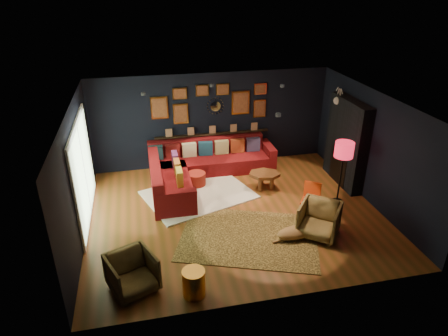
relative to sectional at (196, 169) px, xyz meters
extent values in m
plane|color=brown|center=(0.61, -1.81, -0.32)|extent=(6.50, 6.50, 0.00)
plane|color=black|center=(0.61, 0.94, 0.98)|extent=(6.50, 0.00, 6.50)
plane|color=black|center=(0.61, -4.56, 0.98)|extent=(6.50, 0.00, 6.50)
plane|color=black|center=(-2.64, -1.81, 0.98)|extent=(0.00, 5.50, 5.50)
plane|color=black|center=(3.86, -1.81, 0.98)|extent=(0.00, 5.50, 5.50)
plane|color=silver|center=(0.61, -1.81, 2.28)|extent=(6.50, 6.50, 0.00)
cube|color=maroon|center=(0.41, 0.44, -0.11)|extent=(3.20, 0.95, 0.42)
cube|color=maroon|center=(0.41, 0.80, 0.31)|extent=(3.20, 0.24, 0.46)
cube|color=maroon|center=(2.11, 0.44, 0.00)|extent=(0.22, 0.95, 0.64)
cube|color=maroon|center=(-0.71, -0.66, -0.11)|extent=(0.95, 2.20, 0.42)
cube|color=maroon|center=(-1.07, -0.66, 0.31)|extent=(0.24, 2.20, 0.46)
cube|color=maroon|center=(-0.71, -1.66, 0.00)|extent=(0.95, 0.22, 0.64)
cube|color=#264E5A|center=(-0.99, 0.59, 0.30)|extent=(0.38, 0.14, 0.38)
cube|color=maroon|center=(-0.54, 0.59, 0.30)|extent=(0.38, 0.14, 0.38)
cube|color=beige|center=(-0.09, 0.59, 0.30)|extent=(0.38, 0.14, 0.38)
cube|color=navy|center=(0.36, 0.59, 0.30)|extent=(0.38, 0.14, 0.38)
cube|color=tan|center=(0.81, 0.59, 0.30)|extent=(0.38, 0.14, 0.38)
cube|color=maroon|center=(1.26, 0.59, 0.30)|extent=(0.38, 0.14, 0.38)
cube|color=#383355|center=(1.71, 0.59, 0.30)|extent=(0.38, 0.14, 0.38)
cube|color=#5D295F|center=(-0.53, 0.04, 0.30)|extent=(0.14, 0.38, 0.38)
cube|color=#A25A22|center=(-0.53, -0.46, 0.30)|extent=(0.14, 0.38, 0.38)
cube|color=gold|center=(-0.53, -0.96, 0.30)|extent=(0.14, 0.38, 0.38)
cube|color=black|center=(0.61, 0.87, 0.60)|extent=(3.20, 0.12, 0.04)
cube|color=gold|center=(-0.79, 0.91, 1.43)|extent=(0.45, 0.03, 0.60)
cube|color=#99562D|center=(-0.79, 0.89, 1.43)|extent=(0.38, 0.01, 0.51)
cube|color=gold|center=(-0.24, 0.91, 1.23)|extent=(0.40, 0.03, 0.55)
cube|color=#99562D|center=(-0.24, 0.89, 1.23)|extent=(0.34, 0.01, 0.47)
cube|color=gold|center=(-0.24, 0.91, 1.78)|extent=(0.38, 0.03, 0.30)
cube|color=#99562D|center=(-0.24, 0.89, 1.78)|extent=(0.32, 0.01, 0.25)
cube|color=gold|center=(1.41, 0.91, 1.43)|extent=(0.50, 0.03, 0.65)
cube|color=#99562D|center=(1.41, 0.89, 1.43)|extent=(0.42, 0.01, 0.55)
cube|color=gold|center=(1.96, 0.91, 1.23)|extent=(0.35, 0.03, 0.50)
cube|color=#99562D|center=(1.96, 0.89, 1.23)|extent=(0.30, 0.01, 0.42)
cube|color=gold|center=(1.96, 0.91, 1.78)|extent=(0.35, 0.03, 0.30)
cube|color=#99562D|center=(1.96, 0.89, 1.78)|extent=(0.30, 0.01, 0.25)
cube|color=gold|center=(0.36, 0.91, 1.83)|extent=(0.35, 0.03, 0.30)
cube|color=#99562D|center=(0.36, 0.89, 1.83)|extent=(0.30, 0.01, 0.25)
cube|color=gold|center=(0.91, 0.91, 1.83)|extent=(0.35, 0.03, 0.30)
cube|color=#99562D|center=(0.91, 0.89, 1.83)|extent=(0.30, 0.01, 0.25)
cylinder|color=silver|center=(0.71, 0.91, 1.38)|extent=(0.28, 0.03, 0.28)
cone|color=gold|center=(0.93, 0.91, 1.38)|extent=(0.03, 0.16, 0.03)
cone|color=gold|center=(0.92, 0.91, 1.46)|extent=(0.04, 0.16, 0.04)
cone|color=gold|center=(0.87, 0.91, 1.53)|extent=(0.04, 0.16, 0.04)
cone|color=gold|center=(0.80, 0.91, 1.58)|extent=(0.04, 0.16, 0.04)
cone|color=gold|center=(0.71, 0.91, 1.60)|extent=(0.03, 0.16, 0.03)
cone|color=gold|center=(0.63, 0.91, 1.58)|extent=(0.04, 0.16, 0.04)
cone|color=gold|center=(0.56, 0.91, 1.53)|extent=(0.04, 0.16, 0.04)
cone|color=gold|center=(0.51, 0.91, 1.46)|extent=(0.04, 0.16, 0.04)
cone|color=gold|center=(0.49, 0.91, 1.38)|extent=(0.03, 0.16, 0.03)
cone|color=gold|center=(0.51, 0.91, 1.29)|extent=(0.04, 0.16, 0.04)
cone|color=gold|center=(0.56, 0.91, 1.22)|extent=(0.04, 0.16, 0.04)
cone|color=gold|center=(0.63, 0.91, 1.17)|extent=(0.04, 0.16, 0.04)
cone|color=gold|center=(0.71, 0.91, 1.16)|extent=(0.03, 0.16, 0.03)
cone|color=gold|center=(0.80, 0.91, 1.17)|extent=(0.04, 0.16, 0.04)
cone|color=gold|center=(0.87, 0.91, 1.22)|extent=(0.04, 0.16, 0.04)
cone|color=gold|center=(0.92, 0.91, 1.29)|extent=(0.04, 0.16, 0.04)
cube|color=black|center=(3.71, -0.91, 0.78)|extent=(0.30, 1.60, 2.20)
cube|color=black|center=(3.65, -0.91, 0.13)|extent=(0.20, 0.80, 0.90)
cone|color=white|center=(3.80, -0.41, 1.73)|extent=(0.35, 0.28, 0.28)
sphere|color=white|center=(3.58, -0.41, 1.73)|extent=(0.20, 0.20, 0.20)
cylinder|color=white|center=(3.60, -0.47, 1.90)|extent=(0.02, 0.10, 0.28)
cylinder|color=white|center=(3.60, -0.35, 1.90)|extent=(0.02, 0.10, 0.28)
cube|color=white|center=(-2.61, -1.21, 0.78)|extent=(0.04, 2.80, 2.20)
cube|color=beige|center=(-2.58, -1.21, 0.78)|extent=(0.01, 2.60, 2.00)
cube|color=white|center=(-2.58, -1.21, 0.78)|extent=(0.02, 0.06, 2.00)
cylinder|color=black|center=(-1.19, -0.61, 2.24)|extent=(0.10, 0.10, 0.06)
cylinder|color=black|center=(0.41, -0.21, 2.24)|extent=(0.10, 0.10, 0.06)
cylinder|color=black|center=(2.01, -0.61, 2.24)|extent=(0.10, 0.10, 0.06)
cylinder|color=black|center=(1.21, -2.61, 2.24)|extent=(0.10, 0.10, 0.06)
cube|color=white|center=(-0.07, -0.83, -0.31)|extent=(2.92, 2.50, 0.03)
cube|color=tan|center=(0.67, -2.78, -0.31)|extent=(3.30, 2.83, 0.02)
cylinder|color=brown|center=(1.46, -0.97, -0.13)|extent=(0.10, 0.10, 0.32)
cylinder|color=brown|center=(1.76, -0.97, -0.13)|extent=(0.10, 0.10, 0.32)
cylinder|color=brown|center=(1.61, -0.62, -0.13)|extent=(0.10, 0.10, 0.32)
cylinder|color=#A2261B|center=(-0.04, -0.31, -0.13)|extent=(0.48, 0.48, 0.31)
imported|color=tan|center=(-1.68, -3.81, 0.06)|extent=(0.96, 0.93, 0.77)
imported|color=tan|center=(2.10, -3.00, 0.08)|extent=(1.06, 1.05, 0.80)
cylinder|color=gold|center=(-0.68, -4.16, -0.08)|extent=(0.39, 0.39, 0.49)
cylinder|color=black|center=(2.00, -2.34, -0.13)|extent=(0.03, 0.03, 0.39)
cylinder|color=black|center=(2.23, -2.50, -0.13)|extent=(0.03, 0.03, 0.39)
cylinder|color=black|center=(2.16, -2.11, -0.13)|extent=(0.03, 0.03, 0.39)
cylinder|color=black|center=(2.39, -2.27, -0.13)|extent=(0.03, 0.03, 0.39)
cube|color=red|center=(2.20, -2.31, 0.07)|extent=(0.52, 0.52, 0.06)
cube|color=red|center=(2.29, -2.18, 0.29)|extent=(0.34, 0.26, 0.37)
cylinder|color=black|center=(3.11, -1.86, -0.30)|extent=(0.26, 0.26, 0.04)
cylinder|color=black|center=(3.11, -1.86, 0.34)|extent=(0.04, 0.04, 1.25)
cylinder|color=red|center=(3.11, -1.86, 1.04)|extent=(0.43, 0.43, 0.35)
camera|label=1|loc=(-1.29, -9.32, 4.60)|focal=32.00mm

